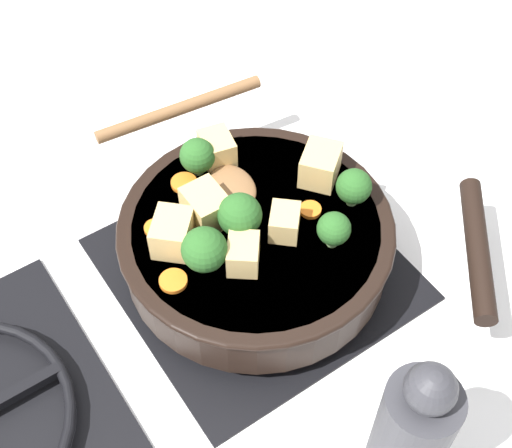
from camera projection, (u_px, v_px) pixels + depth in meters
The scene contains 20 objects.
ground_plane at pixel (256, 270), 0.84m from camera, with size 2.40×2.40×0.00m, color white.
front_burner_grate at pixel (256, 264), 0.83m from camera, with size 0.31×0.31×0.03m.
skillet_pan at pixel (258, 239), 0.79m from camera, with size 0.38×0.40×0.06m.
wooden_spoon at pixel (203, 142), 0.84m from camera, with size 0.20×0.22×0.02m.
tofu_cube_center_large at pixel (320, 165), 0.80m from camera, with size 0.05×0.04×0.04m, color #DBB770.
tofu_cube_near_handle at pixel (206, 207), 0.76m from camera, with size 0.05×0.04×0.04m, color #DBB770.
tofu_cube_east_chunk at pixel (285, 222), 0.75m from camera, with size 0.04×0.03×0.03m, color #DBB770.
tofu_cube_west_chunk at pixel (173, 233), 0.74m from camera, with size 0.05×0.04×0.04m, color #DBB770.
tofu_cube_back_piece at pixel (217, 148), 0.82m from camera, with size 0.04×0.03×0.03m, color #DBB770.
tofu_cube_front_piece at pixel (243, 254), 0.73m from camera, with size 0.04×0.03×0.03m, color #DBB770.
broccoli_floret_near_spoon at pixel (238, 213), 0.74m from camera, with size 0.05×0.05×0.05m.
broccoli_floret_center_top at pixel (354, 187), 0.77m from camera, with size 0.04×0.04×0.05m.
broccoli_floret_east_rim at pixel (197, 156), 0.80m from camera, with size 0.04×0.04×0.05m.
broccoli_floret_west_rim at pixel (334, 229), 0.73m from camera, with size 0.04×0.04×0.04m.
broccoli_floret_north_edge at pixel (204, 250), 0.71m from camera, with size 0.05×0.05×0.05m.
carrot_slice_orange_thin at pixel (184, 183), 0.80m from camera, with size 0.03×0.03×0.01m, color orange.
carrot_slice_near_center at pixel (155, 228), 0.76m from camera, with size 0.02×0.02×0.01m, color orange.
carrot_slice_edge_slice at pixel (310, 210), 0.78m from camera, with size 0.02×0.02×0.01m, color orange.
carrot_slice_under_broccoli at pixel (173, 281), 0.72m from camera, with size 0.03×0.03×0.01m, color orange.
pepper_mill at pixel (408, 440), 0.61m from camera, with size 0.06×0.06×0.22m.
Camera 1 is at (-0.40, 0.27, 0.69)m, focal length 50.00 mm.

